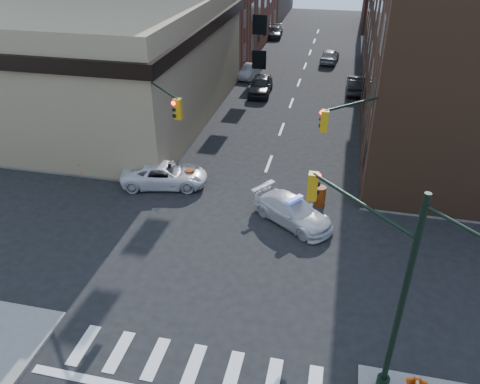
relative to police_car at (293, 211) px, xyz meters
The scene contains 23 objects.
ground 4.27m from the police_car, 124.53° to the right, with size 140.00×140.00×0.00m, color black.
sidewalk_nw 38.76m from the police_car, 130.93° to the left, with size 34.00×54.50×0.15m, color gray.
bank_building 23.67m from the police_car, 146.10° to the left, with size 22.00×22.00×9.00m, color #928060.
commercial_row_ne 22.68m from the police_car, 60.85° to the left, with size 14.00×34.00×14.00m, color #503220.
signal_pole_se 10.46m from the police_car, 67.91° to the right, with size 5.40×5.27×8.00m.
signal_pole_nw 9.20m from the police_car, 167.24° to the left, with size 3.58×3.67×8.00m.
signal_pole_ne 5.35m from the police_car, 28.61° to the left, with size 3.67×3.58×8.00m.
tree_ne_near 23.27m from the police_car, 77.22° to the left, with size 3.00×3.00×4.85m.
tree_ne_far 31.08m from the police_car, 80.49° to the left, with size 3.00×3.00×4.85m.
police_car is the anchor object (origin of this frame).
pickup 8.51m from the police_car, 164.12° to the left, with size 2.40×5.21×1.45m, color white.
parked_car_wnear 21.13m from the police_car, 105.19° to the left, with size 1.94×4.83×1.65m, color black.
parked_car_wfar 26.21m from the police_car, 106.66° to the left, with size 1.38×3.95×1.30m, color gray.
parked_car_wdeep 44.29m from the police_car, 100.26° to the left, with size 1.97×4.84×1.41m, color black.
parked_car_enear 23.01m from the police_car, 82.23° to the left, with size 1.64×4.72×1.55m, color black.
parked_car_efar 32.64m from the police_car, 89.80° to the left, with size 1.78×4.43×1.51m, color #999CA2.
pedestrian_a 13.12m from the police_car, 155.96° to the left, with size 0.64×0.42×1.75m, color black.
pedestrian_b 11.96m from the police_car, 167.78° to the left, with size 0.85×0.66×1.75m, color black.
pedestrian_c 13.33m from the police_car, 160.45° to the left, with size 1.06×0.44×1.81m, color black.
barrel_road 2.52m from the police_car, 58.36° to the left, with size 0.64×0.64×1.15m, color #D16309.
barrel_bank 7.19m from the police_car, 158.30° to the left, with size 0.60×0.60×1.07m, color #EE560B.
barricade_nw_a 12.26m from the police_car, 165.92° to the left, with size 1.18×0.59×0.89m, color #D6630A, non-canonical shape.
barricade_nw_b 14.42m from the police_car, behind, with size 1.20×0.60×0.90m, color #CB5009, non-canonical shape.
Camera 1 is at (4.24, -17.77, 14.55)m, focal length 35.00 mm.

